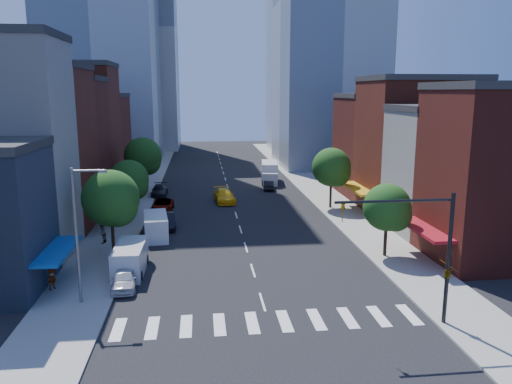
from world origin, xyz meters
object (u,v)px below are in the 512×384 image
cargo_van_near (130,259)px  traffic_car_far (269,171)px  box_truck (270,173)px  pedestrian_far (102,233)px  parked_car_third (163,205)px  parked_car_front (125,279)px  parked_car_rear (160,190)px  taxi (224,196)px  cargo_van_far (156,227)px  parked_car_second (167,221)px  traffic_car_oncoming (269,185)px  pedestrian_near (52,276)px

cargo_van_near → traffic_car_far: bearing=70.1°
box_truck → pedestrian_far: box_truck is taller
parked_car_third → pedestrian_far: bearing=-108.9°
parked_car_front → parked_car_rear: (0.00, 32.55, 0.01)m
taxi → traffic_car_far: 21.60m
cargo_van_far → pedestrian_far: (-4.72, -1.61, -0.06)m
parked_car_second → pedestrian_far: (-5.53, -5.17, 0.30)m
cargo_van_near → pedestrian_far: cargo_van_near is taller
parked_car_front → traffic_car_oncoming: 38.23m
parked_car_front → parked_car_third: bearing=85.0°
traffic_car_oncoming → traffic_car_far: 12.41m
parked_car_second → taxi: bearing=54.3°
parked_car_rear → cargo_van_near: (-0.00, -29.57, 0.41)m
traffic_car_far → pedestrian_far: size_ratio=2.21×
taxi → traffic_car_far: size_ratio=1.40×
parked_car_rear → pedestrian_far: 22.03m
parked_car_front → parked_car_second: 16.10m
box_truck → pedestrian_near: size_ratio=4.21×
parked_car_third → pedestrian_far: size_ratio=2.78×
parked_car_third → traffic_car_far: bearing=57.4°
box_truck → pedestrian_far: 35.56m
parked_car_third → parked_car_rear: bearing=97.7°
parked_car_rear → pedestrian_far: (-3.53, -21.74, 0.34)m
pedestrian_far → cargo_van_far: bearing=119.6°
parked_car_second → parked_car_rear: bearing=90.6°
cargo_van_near → pedestrian_near: 5.82m
traffic_car_far → pedestrian_near: size_ratio=2.11×
parked_car_third → pedestrian_far: (-4.59, -12.55, 0.36)m
parked_car_rear → cargo_van_near: 29.57m
traffic_car_far → parked_car_front: bearing=64.1°
cargo_van_near → box_truck: bearing=67.9°
cargo_van_near → taxi: (8.50, 24.54, -0.31)m
cargo_van_far → traffic_car_oncoming: cargo_van_far is taller
parked_car_second → traffic_car_oncoming: parked_car_second is taller
taxi → traffic_car_far: (8.57, 19.82, -0.13)m
parked_car_third → box_truck: (15.06, 17.08, 0.79)m
parked_car_front → box_truck: 43.55m
parked_car_rear → pedestrian_near: bearing=-98.1°
pedestrian_near → parked_car_second: bearing=7.7°
parked_car_front → taxi: (8.50, 27.52, 0.11)m
parked_car_rear → parked_car_third: bearing=-82.8°
parked_car_second → cargo_van_far: cargo_van_far is taller
parked_car_third → cargo_van_far: bearing=-88.2°
cargo_van_far → taxi: bearing=57.5°
traffic_car_oncoming → box_truck: (0.90, 5.38, 0.84)m
cargo_van_far → traffic_car_far: size_ratio=1.38×
box_truck → traffic_car_far: bearing=88.6°
parked_car_second → cargo_van_far: 3.66m
parked_car_second → traffic_car_oncoming: bearing=49.0°
parked_car_front → traffic_car_far: parked_car_front is taller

